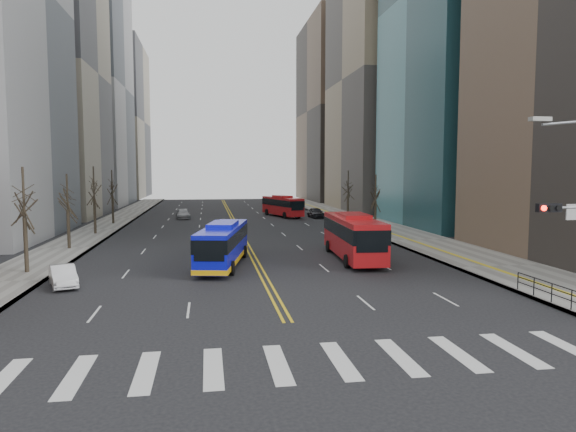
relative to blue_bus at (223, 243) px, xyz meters
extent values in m
plane|color=black|center=(2.54, -20.09, -1.71)|extent=(220.00, 220.00, 0.00)
cube|color=slate|center=(20.04, 24.91, -1.64)|extent=(7.00, 130.00, 0.15)
cube|color=slate|center=(-13.96, 24.91, -1.64)|extent=(5.00, 130.00, 0.15)
cube|color=silver|center=(-8.09, -20.09, -1.71)|extent=(0.70, 4.00, 0.01)
cube|color=silver|center=(-5.73, -20.09, -1.71)|extent=(0.70, 4.00, 0.01)
cube|color=silver|center=(-3.36, -20.09, -1.71)|extent=(0.70, 4.00, 0.01)
cube|color=silver|center=(-1.00, -20.09, -1.71)|extent=(0.70, 4.00, 0.01)
cube|color=silver|center=(1.36, -20.09, -1.71)|extent=(0.70, 4.00, 0.01)
cube|color=silver|center=(3.73, -20.09, -1.71)|extent=(0.70, 4.00, 0.01)
cube|color=silver|center=(6.09, -20.09, -1.71)|extent=(0.70, 4.00, 0.01)
cube|color=silver|center=(8.45, -20.09, -1.71)|extent=(0.70, 4.00, 0.01)
cube|color=silver|center=(10.82, -20.09, -1.71)|extent=(0.70, 4.00, 0.01)
cube|color=silver|center=(13.18, -20.09, -1.71)|extent=(0.70, 4.00, 0.01)
cube|color=gold|center=(2.34, 34.91, -1.71)|extent=(0.15, 100.00, 0.01)
cube|color=gold|center=(2.74, 34.91, -1.71)|extent=(0.15, 100.00, 0.01)
cube|color=gray|center=(-28.46, 45.91, 20.29)|extent=(22.00, 22.00, 44.00)
cube|color=#949497|center=(-27.46, 72.91, 22.29)|extent=(20.00, 26.00, 48.00)
cube|color=gray|center=(32.54, 50.91, 21.29)|extent=(20.00, 26.00, 46.00)
cube|color=gray|center=(-26.46, 104.91, 18.29)|extent=(18.00, 30.00, 40.00)
cube|color=brown|center=(31.54, 82.91, 19.29)|extent=(18.00, 30.00, 42.00)
cube|color=black|center=(13.54, -18.09, 3.79)|extent=(1.10, 0.28, 0.38)
cylinder|color=#FF190C|center=(13.19, -18.25, 3.79)|extent=(0.24, 0.08, 0.24)
cylinder|color=black|center=(13.54, -18.25, 3.79)|extent=(0.24, 0.08, 0.24)
cylinder|color=black|center=(13.89, -18.25, 3.79)|extent=(0.24, 0.08, 0.24)
cube|color=silver|center=(14.84, -18.09, 3.59)|extent=(0.90, 0.06, 0.70)
cube|color=#999993|center=(12.94, -18.09, 7.59)|extent=(0.90, 0.35, 0.18)
cube|color=black|center=(16.84, -14.09, -0.56)|extent=(0.04, 6.00, 0.04)
cylinder|color=black|center=(16.84, -15.59, -1.06)|extent=(0.06, 0.06, 1.00)
cylinder|color=black|center=(16.84, -14.09, -1.06)|extent=(0.06, 0.06, 1.00)
cylinder|color=black|center=(16.84, -12.59, -1.06)|extent=(0.06, 0.06, 1.00)
cylinder|color=black|center=(16.84, -11.09, -1.06)|extent=(0.06, 0.06, 1.00)
cylinder|color=black|center=(-13.46, -1.09, 0.24)|extent=(0.28, 0.28, 3.90)
cylinder|color=black|center=(-13.46, 9.91, 0.09)|extent=(0.28, 0.28, 3.60)
cylinder|color=black|center=(-13.46, 20.91, 0.29)|extent=(0.28, 0.28, 4.00)
cylinder|color=black|center=(-13.46, 31.91, 0.19)|extent=(0.28, 0.28, 3.80)
cylinder|color=black|center=(18.54, 19.91, 0.04)|extent=(0.28, 0.28, 3.50)
cylinder|color=black|center=(18.54, 31.91, 0.16)|extent=(0.28, 0.28, 3.75)
cube|color=#0E11D8|center=(0.00, 0.00, -0.05)|extent=(4.40, 11.37, 2.62)
cube|color=black|center=(0.00, 0.00, 0.48)|extent=(4.46, 11.40, 0.95)
cube|color=#0E11D8|center=(0.00, 0.00, 1.35)|extent=(2.56, 4.18, 0.40)
cube|color=#F7B10D|center=(0.00, 0.00, -1.16)|extent=(4.46, 11.40, 0.35)
cylinder|color=black|center=(-1.82, -3.27, -1.21)|extent=(0.49, 1.04, 1.00)
cylinder|color=black|center=(0.46, -3.72, -1.21)|extent=(0.49, 1.04, 1.00)
cylinder|color=black|center=(-0.46, 3.72, -1.21)|extent=(0.49, 1.04, 1.00)
cylinder|color=black|center=(1.82, 3.27, -1.21)|extent=(0.49, 1.04, 1.00)
cube|color=red|center=(10.41, 1.29, 0.15)|extent=(3.24, 11.71, 3.02)
cube|color=black|center=(10.41, 1.29, 0.73)|extent=(3.30, 11.74, 1.08)
cube|color=red|center=(10.41, 1.29, 1.76)|extent=(2.32, 4.16, 0.40)
cylinder|color=black|center=(8.90, -2.35, -1.21)|extent=(0.35, 1.01, 1.00)
cylinder|color=black|center=(11.53, -2.49, -1.21)|extent=(0.35, 1.01, 1.00)
cylinder|color=black|center=(9.29, 5.06, -1.21)|extent=(0.35, 1.01, 1.00)
cylinder|color=black|center=(11.92, 4.92, -1.21)|extent=(0.35, 1.01, 1.00)
cube|color=red|center=(10.32, 39.80, -0.05)|extent=(5.23, 10.43, 2.62)
cube|color=black|center=(10.32, 39.80, 0.48)|extent=(5.30, 10.47, 0.95)
cube|color=red|center=(10.32, 39.80, 1.35)|extent=(2.83, 3.96, 0.40)
cylinder|color=black|center=(10.18, 36.34, -1.21)|extent=(0.58, 1.04, 1.00)
cylinder|color=black|center=(12.39, 37.02, -1.21)|extent=(0.58, 1.04, 1.00)
cylinder|color=black|center=(8.25, 42.57, -1.21)|extent=(0.58, 1.04, 1.00)
cylinder|color=black|center=(10.46, 43.26, -1.21)|extent=(0.58, 1.04, 1.00)
imported|color=silver|center=(-9.96, -5.44, -1.06)|extent=(2.67, 4.20, 1.31)
imported|color=black|center=(15.04, 37.15, -0.95)|extent=(2.16, 4.62, 1.53)
imported|color=gray|center=(-4.69, 38.68, -1.03)|extent=(2.35, 4.87, 1.37)
imported|color=black|center=(12.42, 60.54, -1.12)|extent=(2.64, 4.56, 1.19)
camera|label=1|loc=(-1.13, -38.27, 5.41)|focal=32.00mm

